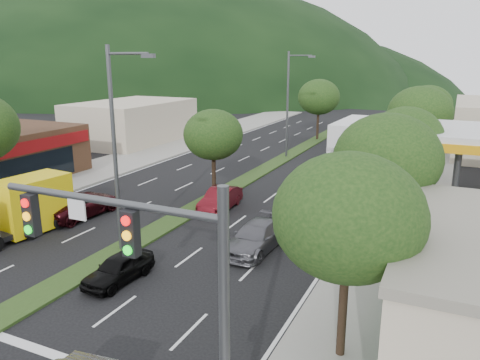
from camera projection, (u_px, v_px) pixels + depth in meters
The scene contains 22 objects.
sidewalk_right at pixel (415, 193), 33.40m from camera, with size 5.00×90.00×0.15m, color gray.
sidewalk_left at pixel (126, 161), 43.73m from camera, with size 6.00×90.00×0.15m, color gray.
median at pixel (267, 167), 41.10m from camera, with size 1.60×56.00×0.12m, color #1E3112.
traffic_signal at pixel (160, 281), 10.33m from camera, with size 6.12×0.40×7.00m.
bldg_left_far at pixel (132, 122), 53.50m from camera, with size 9.00×14.00×4.60m, color beige.
hill_far at pixel (125, 89), 145.55m from camera, with size 176.00×132.00×82.00m, color black.
tree_r_a at pixel (348, 217), 13.95m from camera, with size 4.60×4.60×6.63m.
tree_r_b at pixel (387, 159), 20.92m from camera, with size 4.80×4.80×6.94m.
tree_r_c at pixel (406, 138), 28.02m from camera, with size 4.40×4.40×6.48m.
tree_r_d at pixel (420, 113), 36.69m from camera, with size 5.00×5.00×7.17m.
tree_r_e at pixel (428, 105), 45.55m from camera, with size 4.60×4.60×6.71m.
tree_med_near at pixel (213, 135), 31.21m from camera, with size 4.00×4.00×6.02m.
tree_med_far at pixel (319, 97), 53.89m from camera, with size 4.80×4.80×6.94m.
streetlight_near at pixel (117, 142), 22.05m from camera, with size 2.60×0.25×10.00m.
streetlight_mid at pixel (290, 100), 44.00m from camera, with size 2.60×0.25×10.00m.
suv_maroon at pixel (81, 204), 28.59m from camera, with size 2.44×5.28×1.47m, color black.
car_queue_a at pixel (119, 268), 20.17m from camera, with size 1.44×3.58×1.22m, color black.
car_queue_b at pixel (256, 237), 23.49m from camera, with size 1.94×4.78×1.39m, color #57565C.
car_queue_c at pixel (220, 199), 29.74m from camera, with size 1.48×4.25×1.40m, color #550E15.
car_queue_d at pixel (331, 184), 33.42m from camera, with size 2.21×4.80×1.33m, color black.
box_truck at pixel (21, 209), 25.42m from camera, with size 2.89×6.35×3.04m.
motorhome at pixel (353, 136), 46.32m from camera, with size 3.14×9.14×3.47m.
Camera 1 is at (14.59, -9.36, 9.43)m, focal length 35.00 mm.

